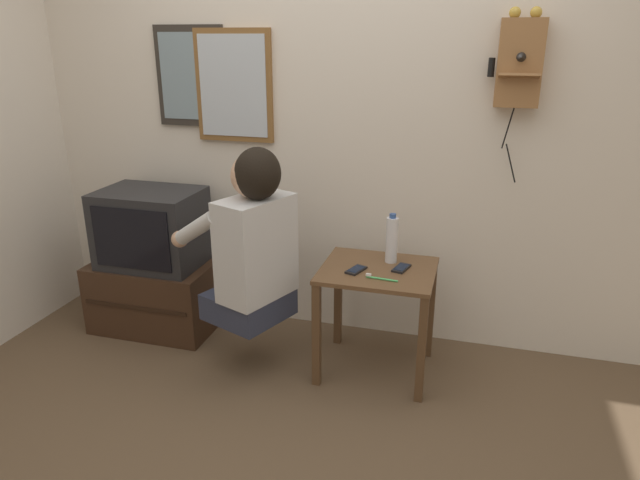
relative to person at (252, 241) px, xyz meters
name	(u,v)px	position (x,y,z in m)	size (l,w,h in m)	color
ground_plane	(271,451)	(0.30, -0.59, -0.73)	(14.00, 14.00, 0.00)	brown
wall_back	(342,117)	(0.30, 0.62, 0.54)	(6.80, 0.05, 2.55)	beige
side_table	(377,290)	(0.61, 0.17, -0.27)	(0.57, 0.49, 0.59)	brown
person	(252,241)	(0.00, 0.00, 0.00)	(0.63, 0.56, 0.91)	#2D3347
tv_stand	(156,295)	(-0.77, 0.28, -0.53)	(0.73, 0.44, 0.42)	#382316
television	(151,228)	(-0.76, 0.29, -0.09)	(0.57, 0.42, 0.45)	#232326
wall_phone_antique	(520,62)	(1.19, 0.54, 0.84)	(0.25, 0.18, 0.83)	olive
framed_picture	(191,76)	(-0.59, 0.58, 0.74)	(0.42, 0.03, 0.56)	#2D2823
wall_mirror	(234,86)	(-0.32, 0.58, 0.69)	(0.46, 0.03, 0.62)	brown
cell_phone_held	(356,270)	(0.51, 0.11, -0.14)	(0.10, 0.14, 0.01)	black
cell_phone_spare	(401,268)	(0.72, 0.20, -0.14)	(0.09, 0.13, 0.01)	black
water_bottle	(392,239)	(0.66, 0.28, -0.03)	(0.06, 0.06, 0.26)	silver
toothbrush	(379,278)	(0.64, 0.04, -0.14)	(0.16, 0.03, 0.02)	#4CBF66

